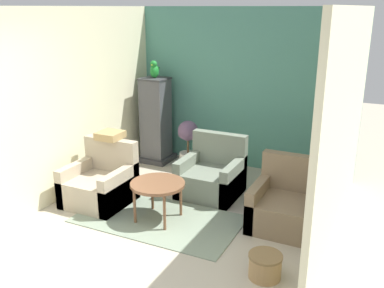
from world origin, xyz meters
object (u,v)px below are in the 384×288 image
object	(u,v)px
armchair_middle	(212,176)
parrot	(154,70)
wicker_basket	(265,265)
birdcage	(156,122)
potted_plant	(188,140)
armchair_right	(287,206)
coffee_table	(158,186)
armchair_left	(100,184)

from	to	relation	value
armchair_middle	parrot	world-z (taller)	parrot
parrot	wicker_basket	size ratio (longest dim) A/B	0.86
armchair_middle	birdcage	xyz separation A→B (m)	(-1.45, 0.89, 0.44)
armchair_middle	potted_plant	xyz separation A→B (m)	(-0.80, 0.84, 0.21)
parrot	armchair_middle	bearing A→B (deg)	-31.66
armchair_right	parrot	size ratio (longest dim) A/B	2.87
coffee_table	potted_plant	distance (m)	1.95
birdcage	parrot	world-z (taller)	parrot
birdcage	potted_plant	distance (m)	0.69
armchair_right	wicker_basket	distance (m)	1.15
birdcage	coffee_table	bearing A→B (deg)	-59.04
armchair_left	birdcage	world-z (taller)	birdcage
armchair_right	coffee_table	bearing A→B (deg)	-160.19
armchair_middle	birdcage	world-z (taller)	birdcage
armchair_left	wicker_basket	size ratio (longest dim) A/B	2.47
armchair_middle	wicker_basket	xyz separation A→B (m)	(1.29, -1.63, -0.13)
armchair_right	potted_plant	distance (m)	2.43
birdcage	parrot	bearing A→B (deg)	90.00
birdcage	potted_plant	size ratio (longest dim) A/B	1.82
birdcage	wicker_basket	world-z (taller)	birdcage
coffee_table	potted_plant	size ratio (longest dim) A/B	0.85
armchair_right	wicker_basket	world-z (taller)	armchair_right
armchair_right	armchair_middle	bearing A→B (deg)	158.14
armchair_right	birdcage	xyz separation A→B (m)	(-2.67, 1.38, 0.44)
armchair_left	parrot	bearing A→B (deg)	95.61
parrot	potted_plant	world-z (taller)	parrot
coffee_table	parrot	xyz separation A→B (m)	(-1.16, 1.93, 1.14)
potted_plant	armchair_right	bearing A→B (deg)	-33.33
armchair_right	birdcage	distance (m)	3.04
potted_plant	wicker_basket	world-z (taller)	potted_plant
wicker_basket	armchair_middle	bearing A→B (deg)	128.27
armchair_right	parrot	bearing A→B (deg)	152.61
armchair_left	birdcage	bearing A→B (deg)	95.61
armchair_middle	parrot	distance (m)	2.16
armchair_middle	wicker_basket	world-z (taller)	armchair_middle
armchair_left	armchair_right	world-z (taller)	same
coffee_table	wicker_basket	size ratio (longest dim) A/B	2.00
coffee_table	birdcage	size ratio (longest dim) A/B	0.47
parrot	potted_plant	distance (m)	1.30
birdcage	parrot	size ratio (longest dim) A/B	4.96
armchair_left	wicker_basket	xyz separation A→B (m)	(2.56, -0.70, -0.13)
armchair_left	armchair_middle	world-z (taller)	same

